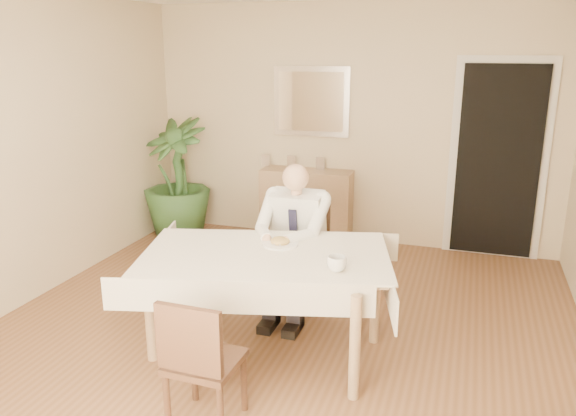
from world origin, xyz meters
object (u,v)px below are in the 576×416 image
(dining_table, at_px, (266,265))
(chair_near, at_px, (199,359))
(potted_palm, at_px, (176,178))
(coffee_mug, at_px, (337,264))
(sideboard, at_px, (306,205))
(seated_man, at_px, (292,235))
(chair_far, at_px, (302,247))

(dining_table, bearing_deg, chair_near, -107.67)
(dining_table, distance_m, potted_palm, 2.86)
(coffee_mug, relative_size, sideboard, 0.12)
(chair_near, height_order, potted_palm, potted_palm)
(dining_table, relative_size, seated_man, 1.58)
(potted_palm, bearing_deg, sideboard, 11.50)
(seated_man, distance_m, potted_palm, 2.45)
(chair_far, distance_m, seated_man, 0.35)
(chair_far, bearing_deg, sideboard, 97.43)
(chair_far, bearing_deg, potted_palm, 138.51)
(dining_table, bearing_deg, sideboard, 85.19)
(potted_palm, bearing_deg, coffee_mug, -43.35)
(sideboard, bearing_deg, coffee_mug, -71.43)
(chair_near, distance_m, coffee_mug, 1.04)
(dining_table, relative_size, chair_near, 2.41)
(seated_man, height_order, potted_palm, potted_palm)
(chair_far, relative_size, potted_palm, 0.65)
(dining_table, xyz_separation_m, potted_palm, (-1.90, 2.14, 0.01))
(chair_near, distance_m, sideboard, 3.40)
(chair_near, xyz_separation_m, potted_palm, (-1.85, 3.08, 0.23))
(coffee_mug, bearing_deg, dining_table, 163.57)
(chair_far, height_order, coffee_mug, chair_far)
(coffee_mug, height_order, potted_palm, potted_palm)
(chair_near, bearing_deg, sideboard, 97.44)
(chair_near, distance_m, seated_man, 1.55)
(chair_far, relative_size, sideboard, 0.87)
(seated_man, bearing_deg, coffee_mug, -54.16)
(chair_far, relative_size, seated_man, 0.70)
(chair_far, bearing_deg, seated_man, -97.78)
(dining_table, xyz_separation_m, chair_near, (-0.05, -0.93, -0.21))
(dining_table, height_order, sideboard, sideboard)
(dining_table, relative_size, sideboard, 1.94)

